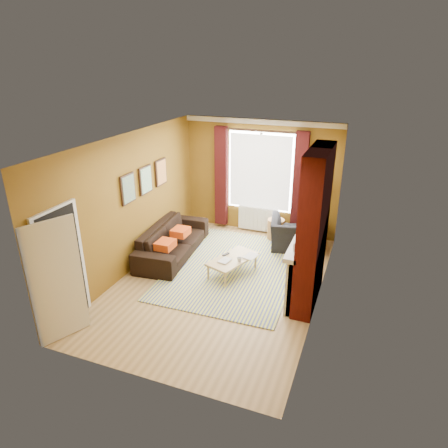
{
  "coord_description": "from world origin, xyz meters",
  "views": [
    {
      "loc": [
        2.52,
        -6.36,
        4.12
      ],
      "look_at": [
        0.0,
        0.25,
        1.15
      ],
      "focal_mm": 32.0,
      "sensor_mm": 36.0,
      "label": 1
    }
  ],
  "objects_px": {
    "armchair": "(296,234)",
    "floor_lamp": "(322,194)",
    "sofa": "(173,240)",
    "coffee_table": "(233,260)",
    "wicker_stool": "(276,229)"
  },
  "relations": [
    {
      "from": "coffee_table",
      "to": "floor_lamp",
      "type": "xyz_separation_m",
      "value": [
        1.42,
        2.01,
        0.93
      ]
    },
    {
      "from": "floor_lamp",
      "to": "wicker_stool",
      "type": "bearing_deg",
      "value": -178.73
    },
    {
      "from": "wicker_stool",
      "to": "coffee_table",
      "type": "bearing_deg",
      "value": -101.39
    },
    {
      "from": "coffee_table",
      "to": "wicker_stool",
      "type": "relative_size",
      "value": 2.38
    },
    {
      "from": "coffee_table",
      "to": "sofa",
      "type": "bearing_deg",
      "value": -174.31
    },
    {
      "from": "sofa",
      "to": "coffee_table",
      "type": "bearing_deg",
      "value": -108.54
    },
    {
      "from": "coffee_table",
      "to": "wicker_stool",
      "type": "height_order",
      "value": "wicker_stool"
    },
    {
      "from": "sofa",
      "to": "wicker_stool",
      "type": "relative_size",
      "value": 4.6
    },
    {
      "from": "sofa",
      "to": "armchair",
      "type": "xyz_separation_m",
      "value": [
        2.51,
        1.26,
        0.02
      ]
    },
    {
      "from": "armchair",
      "to": "floor_lamp",
      "type": "xyz_separation_m",
      "value": [
        0.46,
        0.38,
        0.89
      ]
    },
    {
      "from": "armchair",
      "to": "floor_lamp",
      "type": "relative_size",
      "value": 0.71
    },
    {
      "from": "sofa",
      "to": "armchair",
      "type": "bearing_deg",
      "value": -68.39
    },
    {
      "from": "armchair",
      "to": "floor_lamp",
      "type": "height_order",
      "value": "floor_lamp"
    },
    {
      "from": "armchair",
      "to": "wicker_stool",
      "type": "height_order",
      "value": "armchair"
    },
    {
      "from": "sofa",
      "to": "coffee_table",
      "type": "height_order",
      "value": "sofa"
    }
  ]
}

